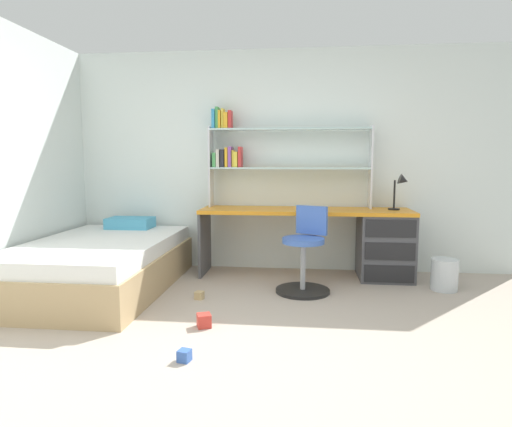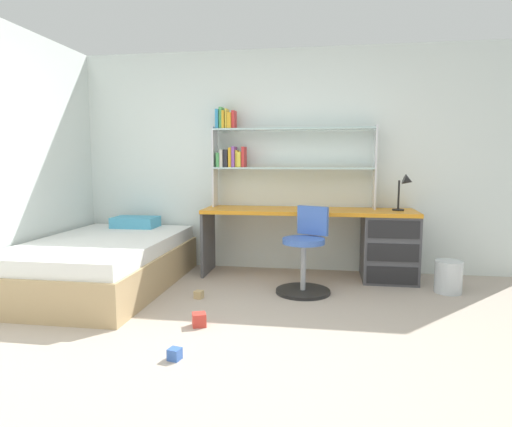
# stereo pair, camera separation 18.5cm
# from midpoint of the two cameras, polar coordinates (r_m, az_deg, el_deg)

# --- Properties ---
(ground_plane) EXTENTS (5.55, 5.73, 0.02)m
(ground_plane) POSITION_cam_midpoint_polar(r_m,az_deg,el_deg) (2.99, -3.35, -18.15)
(ground_plane) COLOR #B2A393
(room_shell) EXTENTS (5.55, 5.73, 2.50)m
(room_shell) POSITION_cam_midpoint_polar(r_m,az_deg,el_deg) (4.18, -16.79, 6.51)
(room_shell) COLOR silver
(room_shell) RESTS_ON ground_plane
(desk) EXTENTS (2.26, 0.59, 0.74)m
(desk) POSITION_cam_midpoint_polar(r_m,az_deg,el_deg) (4.82, 12.61, -3.30)
(desk) COLOR orange
(desk) RESTS_ON ground_plane
(bookshelf_hutch) EXTENTS (1.79, 0.22, 1.11)m
(bookshelf_hutch) POSITION_cam_midpoint_polar(r_m,az_deg,el_deg) (4.93, -0.06, 8.27)
(bookshelf_hutch) COLOR silver
(bookshelf_hutch) RESTS_ON desk
(desk_lamp) EXTENTS (0.20, 0.16, 0.38)m
(desk_lamp) POSITION_cam_midpoint_polar(r_m,az_deg,el_deg) (4.81, 17.34, 3.41)
(desk_lamp) COLOR black
(desk_lamp) RESTS_ON desk
(swivel_chair) EXTENTS (0.52, 0.52, 0.82)m
(swivel_chair) POSITION_cam_midpoint_polar(r_m,az_deg,el_deg) (4.24, 5.07, -5.80)
(swivel_chair) COLOR black
(swivel_chair) RESTS_ON ground_plane
(bed_platform) EXTENTS (1.30, 2.06, 0.61)m
(bed_platform) POSITION_cam_midpoint_polar(r_m,az_deg,el_deg) (4.61, -20.68, -6.24)
(bed_platform) COLOR tan
(bed_platform) RESTS_ON ground_plane
(waste_bin) EXTENTS (0.26, 0.26, 0.31)m
(waste_bin) POSITION_cam_midpoint_polar(r_m,az_deg,el_deg) (4.65, 22.25, -7.36)
(waste_bin) COLOR silver
(waste_bin) RESTS_ON ground_plane
(toy_block_red_0) EXTENTS (0.13, 0.13, 0.10)m
(toy_block_red_0) POSITION_cam_midpoint_polar(r_m,az_deg,el_deg) (3.45, -8.36, -13.63)
(toy_block_red_0) COLOR red
(toy_block_red_0) RESTS_ON ground_plane
(toy_block_natural_1) EXTENTS (0.08, 0.08, 0.07)m
(toy_block_natural_1) POSITION_cam_midpoint_polar(r_m,az_deg,el_deg) (4.11, -8.69, -10.48)
(toy_block_natural_1) COLOR tan
(toy_block_natural_1) RESTS_ON ground_plane
(toy_block_blue_2) EXTENTS (0.09, 0.09, 0.07)m
(toy_block_blue_2) POSITION_cam_midpoint_polar(r_m,az_deg,el_deg) (2.95, -11.17, -17.70)
(toy_block_blue_2) COLOR #3860B7
(toy_block_blue_2) RESTS_ON ground_plane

